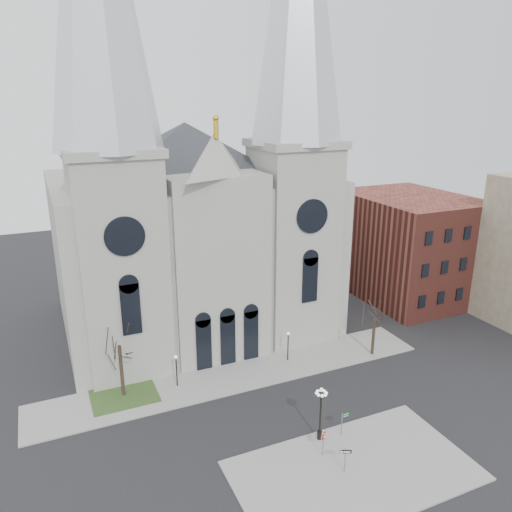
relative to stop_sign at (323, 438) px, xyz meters
name	(u,v)px	position (x,y,z in m)	size (l,w,h in m)	color
ground	(287,442)	(-1.69, 2.66, -1.74)	(160.00, 160.00, 0.00)	black
sidewalk_near	(354,471)	(1.31, -2.34, -1.67)	(18.00, 10.00, 0.14)	gray
sidewalk_far	(237,375)	(-1.69, 13.66, -1.67)	(40.00, 6.00, 0.14)	gray
grass_patch	(124,395)	(-12.69, 14.66, -1.65)	(6.00, 5.00, 0.18)	#27421C
cathedral	(195,175)	(-1.69, 25.52, 16.74)	(33.00, 26.66, 54.00)	#98978E
bg_building_brick	(407,246)	(28.31, 24.66, 5.26)	(14.00, 18.00, 14.00)	brown
tree_left	(119,343)	(-12.69, 14.66, 3.84)	(3.20, 3.20, 7.50)	black
tree_right	(375,317)	(13.31, 11.66, 2.72)	(3.20, 3.20, 6.00)	black
ped_lamp_left	(176,365)	(-7.69, 14.16, 0.59)	(0.32, 0.32, 3.26)	black
ped_lamp_right	(288,341)	(4.31, 14.16, 0.59)	(0.32, 0.32, 3.26)	black
stop_sign	(323,438)	(0.00, 0.00, 0.00)	(0.80, 0.16, 2.22)	slate
globe_lamp	(321,407)	(0.79, 1.79, 1.38)	(1.32, 1.32, 4.75)	black
one_way_sign	(345,456)	(0.59, -2.16, -0.23)	(0.82, 0.40, 2.01)	slate
street_name_sign	(343,422)	(2.77, 1.49, -0.36)	(0.67, 0.09, 2.08)	slate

